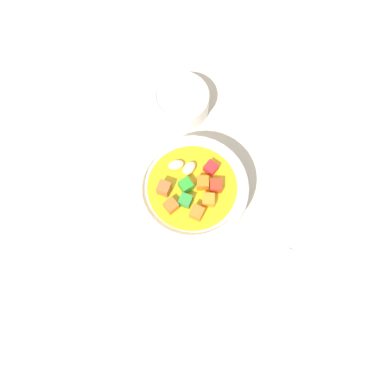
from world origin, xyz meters
The scene contains 4 objects.
ground_plane centered at (0.00, 0.00, -1.00)cm, with size 140.00×140.00×2.00cm, color #BAB2A0.
soup_bowl_main centered at (-0.01, 0.00, 2.99)cm, with size 16.13×16.13×6.89cm.
spoon centered at (-9.65, -13.32, 0.37)cm, with size 17.17×14.96×0.77cm.
side_bowl_small centered at (15.71, -0.71, 2.16)cm, with size 9.08×9.08×4.20cm.
Camera 1 is at (-19.83, 3.17, 58.98)cm, focal length 38.34 mm.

